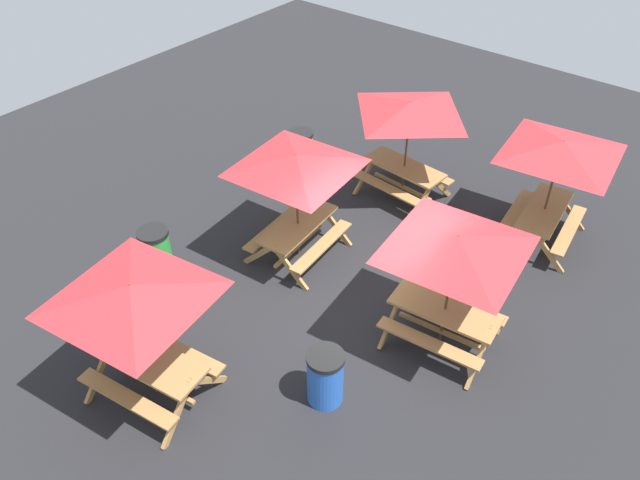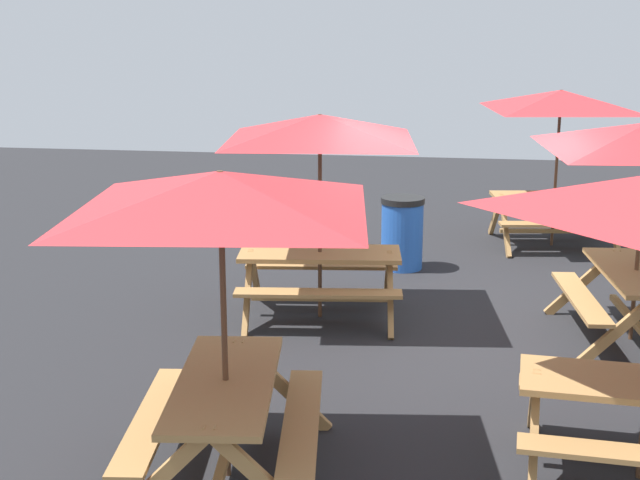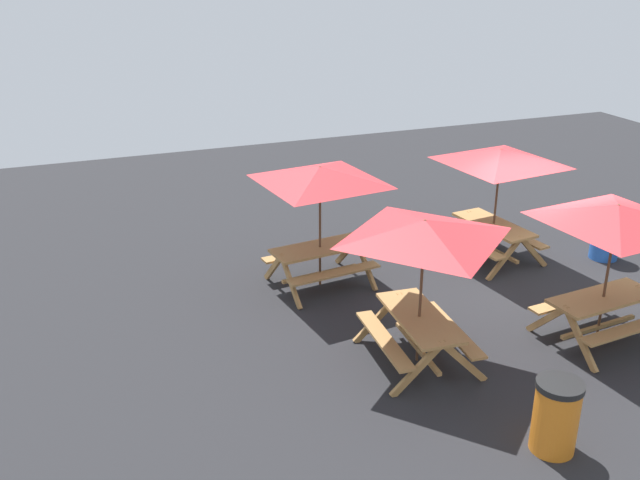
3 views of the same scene
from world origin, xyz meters
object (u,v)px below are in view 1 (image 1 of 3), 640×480
(picnic_table_1, at_px, (560,155))
(trash_bin_orange, at_px, (301,151))
(picnic_table_0, at_px, (410,115))
(picnic_table_3, at_px, (134,301))
(picnic_table_4, at_px, (296,169))
(trash_bin_green, at_px, (156,252))
(picnic_table_2, at_px, (455,251))
(trash_bin_blue, at_px, (325,377))

(picnic_table_1, height_order, trash_bin_orange, picnic_table_1)
(picnic_table_0, xyz_separation_m, picnic_table_3, (-6.99, 0.04, 0.00))
(picnic_table_0, relative_size, picnic_table_4, 0.83)
(picnic_table_3, bearing_deg, trash_bin_green, -49.43)
(picnic_table_0, xyz_separation_m, picnic_table_4, (-3.02, 0.48, 0.00))
(picnic_table_3, bearing_deg, picnic_table_1, -121.07)
(picnic_table_1, distance_m, picnic_table_2, 3.68)
(picnic_table_2, bearing_deg, picnic_table_3, 45.30)
(picnic_table_3, xyz_separation_m, trash_bin_green, (1.88, 2.18, -1.49))
(trash_bin_green, bearing_deg, picnic_table_1, -43.48)
(picnic_table_1, bearing_deg, trash_bin_orange, 93.42)
(picnic_table_4, relative_size, trash_bin_blue, 2.87)
(trash_bin_green, bearing_deg, picnic_table_2, -70.05)
(picnic_table_2, relative_size, trash_bin_green, 2.87)
(picnic_table_0, height_order, trash_bin_blue, picnic_table_0)
(trash_bin_green, bearing_deg, picnic_table_0, -23.46)
(picnic_table_3, bearing_deg, trash_bin_orange, -77.83)
(picnic_table_2, distance_m, trash_bin_orange, 6.17)
(picnic_table_1, height_order, trash_bin_green, picnic_table_1)
(picnic_table_3, bearing_deg, picnic_table_4, -92.30)
(picnic_table_0, distance_m, trash_bin_blue, 5.99)
(picnic_table_0, distance_m, picnic_table_2, 4.35)
(picnic_table_0, height_order, picnic_table_4, same)
(trash_bin_green, relative_size, trash_bin_blue, 1.00)
(picnic_table_4, bearing_deg, picnic_table_1, -50.89)
(picnic_table_3, height_order, trash_bin_orange, picnic_table_3)
(picnic_table_3, height_order, trash_bin_green, picnic_table_3)
(picnic_table_0, relative_size, picnic_table_3, 0.83)
(picnic_table_3, height_order, picnic_table_4, same)
(picnic_table_0, bearing_deg, trash_bin_blue, 115.59)
(picnic_table_1, relative_size, trash_bin_orange, 2.86)
(picnic_table_2, xyz_separation_m, trash_bin_blue, (-2.16, 0.79, -1.49))
(picnic_table_3, distance_m, trash_bin_orange, 7.01)
(picnic_table_0, bearing_deg, picnic_table_2, 136.03)
(picnic_table_0, relative_size, trash_bin_orange, 2.38)
(picnic_table_2, relative_size, picnic_table_3, 1.00)
(picnic_table_4, relative_size, trash_bin_orange, 2.87)
(picnic_table_0, relative_size, picnic_table_2, 0.83)
(picnic_table_3, height_order, trash_bin_blue, picnic_table_3)
(picnic_table_1, height_order, picnic_table_2, same)
(picnic_table_2, distance_m, picnic_table_4, 3.38)
(picnic_table_4, height_order, trash_bin_green, picnic_table_4)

